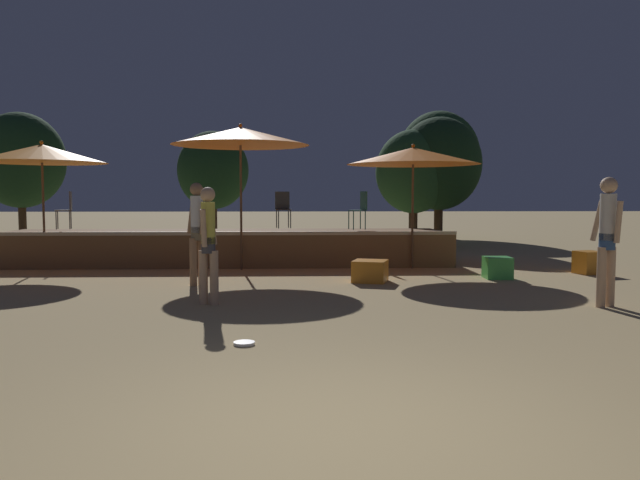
# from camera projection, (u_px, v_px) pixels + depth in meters

# --- Properties ---
(ground_plane) EXTENTS (120.00, 120.00, 0.00)m
(ground_plane) POSITION_uv_depth(u_px,v_px,m) (347.00, 436.00, 4.23)
(ground_plane) COLOR tan
(wooden_deck) EXTENTS (10.74, 2.81, 0.83)m
(wooden_deck) POSITION_uv_depth(u_px,v_px,m) (224.00, 247.00, 15.22)
(wooden_deck) COLOR brown
(wooden_deck) RESTS_ON ground
(patio_umbrella_0) EXTENTS (2.95, 2.95, 2.77)m
(patio_umbrella_0) POSITION_uv_depth(u_px,v_px,m) (413.00, 156.00, 13.80)
(patio_umbrella_0) COLOR brown
(patio_umbrella_0) RESTS_ON ground
(patio_umbrella_1) EXTENTS (2.78, 2.78, 2.83)m
(patio_umbrella_1) POSITION_uv_depth(u_px,v_px,m) (42.00, 154.00, 13.62)
(patio_umbrella_1) COLOR brown
(patio_umbrella_1) RESTS_ON ground
(patio_umbrella_2) EXTENTS (2.99, 2.99, 3.19)m
(patio_umbrella_2) POSITION_uv_depth(u_px,v_px,m) (240.00, 136.00, 13.52)
(patio_umbrella_2) COLOR brown
(patio_umbrella_2) RESTS_ON ground
(cube_seat_0) EXTENTS (0.53, 0.53, 0.43)m
(cube_seat_0) POSITION_uv_depth(u_px,v_px,m) (497.00, 268.00, 12.25)
(cube_seat_0) COLOR #4CC651
(cube_seat_0) RESTS_ON ground
(cube_seat_1) EXTENTS (0.57, 0.57, 0.47)m
(cube_seat_1) POSITION_uv_depth(u_px,v_px,m) (589.00, 263.00, 12.97)
(cube_seat_1) COLOR orange
(cube_seat_1) RESTS_ON ground
(cube_seat_2) EXTENTS (0.76, 0.76, 0.41)m
(cube_seat_2) POSITION_uv_depth(u_px,v_px,m) (370.00, 271.00, 11.76)
(cube_seat_2) COLOR orange
(cube_seat_2) RESTS_ON ground
(person_0) EXTENTS (0.43, 0.45, 1.86)m
(person_0) POSITION_uv_depth(u_px,v_px,m) (197.00, 228.00, 11.24)
(person_0) COLOR #997051
(person_0) RESTS_ON ground
(person_1) EXTENTS (0.30, 0.53, 1.75)m
(person_1) POSITION_uv_depth(u_px,v_px,m) (208.00, 241.00, 9.27)
(person_1) COLOR tan
(person_1) RESTS_ON ground
(person_2) EXTENTS (0.30, 0.54, 1.90)m
(person_2) POSITION_uv_depth(u_px,v_px,m) (607.00, 234.00, 9.05)
(person_2) COLOR tan
(person_2) RESTS_ON ground
(bistro_chair_0) EXTENTS (0.41, 0.42, 0.90)m
(bistro_chair_0) POSITION_uv_depth(u_px,v_px,m) (283.00, 206.00, 15.42)
(bistro_chair_0) COLOR #2D3338
(bistro_chair_0) RESTS_ON wooden_deck
(bistro_chair_1) EXTENTS (0.42, 0.42, 0.90)m
(bistro_chair_1) POSITION_uv_depth(u_px,v_px,m) (67.00, 206.00, 14.91)
(bistro_chair_1) COLOR #47474C
(bistro_chair_1) RESTS_ON wooden_deck
(bistro_chair_2) EXTENTS (0.43, 0.43, 0.90)m
(bistro_chair_2) POSITION_uv_depth(u_px,v_px,m) (361.00, 206.00, 14.78)
(bistro_chair_2) COLOR #1E4C47
(bistro_chair_2) RESTS_ON wooden_deck
(frisbee_disc) EXTENTS (0.23, 0.23, 0.03)m
(frisbee_disc) POSITION_uv_depth(u_px,v_px,m) (244.00, 343.00, 6.81)
(frisbee_disc) COLOR white
(frisbee_disc) RESTS_ON ground
(background_tree_0) EXTENTS (3.20, 3.20, 4.93)m
(background_tree_0) POSITION_uv_depth(u_px,v_px,m) (438.00, 156.00, 24.45)
(background_tree_0) COLOR #3D2B1C
(background_tree_0) RESTS_ON ground
(background_tree_1) EXTENTS (2.81, 2.81, 4.18)m
(background_tree_1) POSITION_uv_depth(u_px,v_px,m) (213.00, 170.00, 24.73)
(background_tree_1) COLOR #3D2B1C
(background_tree_1) RESTS_ON ground
(background_tree_2) EXTENTS (3.20, 3.20, 4.69)m
(background_tree_2) POSITION_uv_depth(u_px,v_px,m) (21.00, 160.00, 22.97)
(background_tree_2) COLOR #3D2B1C
(background_tree_2) RESTS_ON ground
(background_tree_3) EXTENTS (2.71, 2.71, 4.14)m
(background_tree_3) POSITION_uv_depth(u_px,v_px,m) (439.00, 164.00, 20.01)
(background_tree_3) COLOR #3D2B1C
(background_tree_3) RESTS_ON ground
(background_tree_4) EXTENTS (2.42, 2.42, 3.73)m
(background_tree_4) POSITION_uv_depth(u_px,v_px,m) (414.00, 172.00, 19.83)
(background_tree_4) COLOR #3D2B1C
(background_tree_4) RESTS_ON ground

